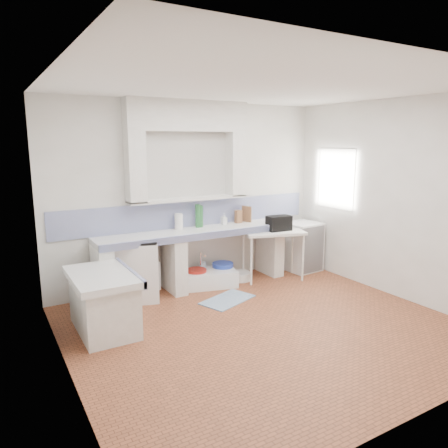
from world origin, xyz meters
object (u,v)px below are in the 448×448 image
fridge (302,246)px  sink (206,279)px  side_table (273,255)px  stove (136,270)px

fridge → sink: bearing=172.9°
sink → side_table: 1.16m
stove → fridge: same height
sink → stove: bearing=-166.4°
fridge → side_table: bearing=-173.3°
sink → side_table: (1.10, -0.23, 0.29)m
sink → fridge: size_ratio=1.09×
sink → fridge: (1.84, -0.09, 0.31)m
sink → fridge: 1.86m
side_table → stove: bearing=-169.8°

